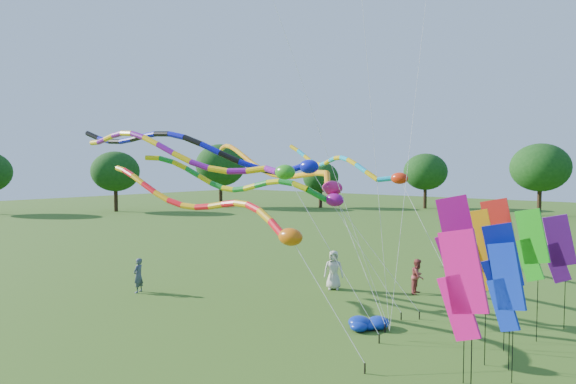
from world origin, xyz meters
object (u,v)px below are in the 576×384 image
Objects in this scene: tube_kite_red at (213,207)px; person_b at (138,275)px; tube_kite_orange at (278,168)px; blue_nylon_heap at (365,326)px; person_a at (334,270)px; person_c at (418,276)px.

tube_kite_red is 9.05× the size of person_b.
tube_kite_orange is at bearing 127.26° from person_b.
tube_kite_orange is at bearing 113.03° from tube_kite_red.
tube_kite_red reaches higher than blue_nylon_heap.
tube_kite_orange is 9.53× the size of person_b.
tube_kite_orange is 8.44m from person_b.
person_c is (3.45, 1.78, -0.12)m from person_a.
person_c is at bearing 42.50° from tube_kite_orange.
person_c is (-0.65, 5.97, 0.61)m from blue_nylon_heap.
tube_kite_red is at bearing 68.47° from person_b.
tube_kite_red reaches higher than person_b.
blue_nylon_heap is at bearing -80.62° from person_a.
tube_kite_red is 9.05× the size of person_c.
blue_nylon_heap is 6.04m from person_c.
person_c is at bearing 107.12° from person_b.
person_c reaches higher than blue_nylon_heap.
person_b and person_c have the same top height.
tube_kite_orange is at bearing 151.93° from person_a.
person_b is (-3.60, -5.81, -4.96)m from tube_kite_orange.
person_a is 1.16× the size of person_b.
person_c is at bearing 65.98° from tube_kite_red.
person_b is (-10.81, -1.98, 0.61)m from blue_nylon_heap.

